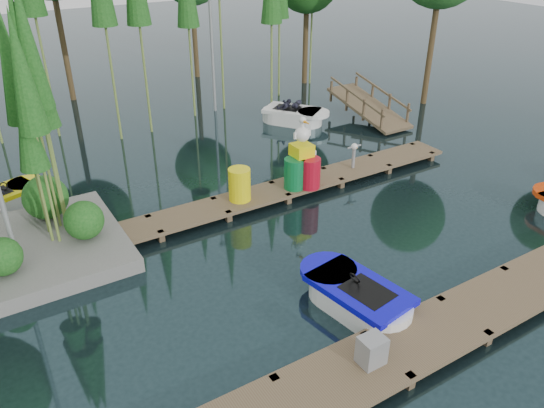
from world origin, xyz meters
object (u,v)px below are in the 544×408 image
boat_yellow_far (4,199)px  drum_cluster (303,165)px  utility_cabinet (372,350)px  yellow_barrel (240,184)px  boat_blue (356,297)px

boat_yellow_far → drum_cluster: size_ratio=1.21×
utility_cabinet → yellow_barrel: yellow_barrel is taller
yellow_barrel → drum_cluster: size_ratio=0.44×
boat_blue → drum_cluster: drum_cluster is taller
boat_yellow_far → utility_cabinet: size_ratio=4.56×
boat_blue → drum_cluster: bearing=58.8°
boat_yellow_far → yellow_barrel: yellow_barrel is taller
drum_cluster → boat_yellow_far: bearing=153.8°
boat_yellow_far → drum_cluster: drum_cluster is taller
boat_blue → utility_cabinet: (-1.04, -1.65, 0.31)m
boat_blue → utility_cabinet: bearing=-130.9°
utility_cabinet → drum_cluster: bearing=65.1°
drum_cluster → utility_cabinet: bearing=-114.9°
boat_blue → yellow_barrel: 5.38m
boat_blue → boat_yellow_far: bearing=114.2°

